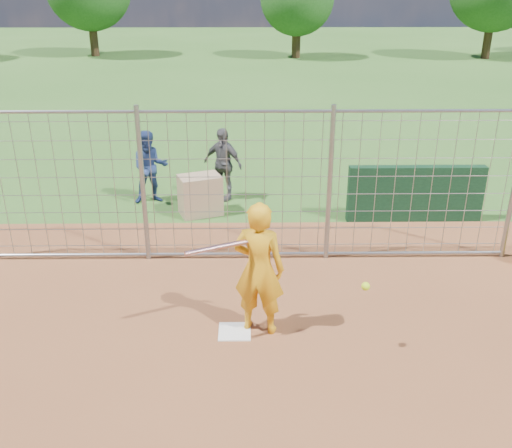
{
  "coord_description": "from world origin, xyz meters",
  "views": [
    {
      "loc": [
        0.2,
        -6.63,
        4.38
      ],
      "look_at": [
        0.3,
        0.8,
        1.15
      ],
      "focal_mm": 40.0,
      "sensor_mm": 36.0,
      "label": 1
    }
  ],
  "objects_px": {
    "batter": "(259,269)",
    "equipment_bin": "(200,195)",
    "bystander_b": "(223,164)",
    "bystander_a": "(150,167)"
  },
  "relations": [
    {
      "from": "batter",
      "to": "equipment_bin",
      "type": "xyz_separation_m",
      "value": [
        -1.09,
        4.11,
        -0.52
      ]
    },
    {
      "from": "bystander_b",
      "to": "equipment_bin",
      "type": "xyz_separation_m",
      "value": [
        -0.42,
        -0.86,
        -0.37
      ]
    },
    {
      "from": "batter",
      "to": "bystander_b",
      "type": "xyz_separation_m",
      "value": [
        -0.67,
        4.97,
        -0.15
      ]
    },
    {
      "from": "bystander_a",
      "to": "equipment_bin",
      "type": "height_order",
      "value": "bystander_a"
    },
    {
      "from": "batter",
      "to": "equipment_bin",
      "type": "bearing_deg",
      "value": -60.63
    },
    {
      "from": "bystander_a",
      "to": "bystander_b",
      "type": "bearing_deg",
      "value": -5.79
    },
    {
      "from": "bystander_b",
      "to": "equipment_bin",
      "type": "height_order",
      "value": "bystander_b"
    },
    {
      "from": "bystander_b",
      "to": "bystander_a",
      "type": "bearing_deg",
      "value": -142.98
    },
    {
      "from": "batter",
      "to": "bystander_a",
      "type": "xyz_separation_m",
      "value": [
        -2.16,
        4.78,
        -0.15
      ]
    },
    {
      "from": "bystander_a",
      "to": "equipment_bin",
      "type": "distance_m",
      "value": 1.32
    }
  ]
}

